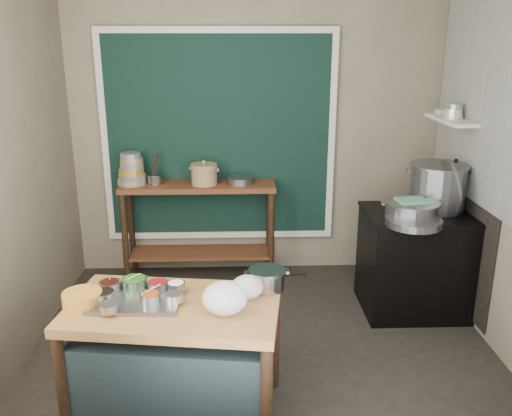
{
  "coord_description": "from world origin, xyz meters",
  "views": [
    {
      "loc": [
        -0.17,
        -3.66,
        2.26
      ],
      "look_at": [
        -0.04,
        0.25,
        1.03
      ],
      "focal_mm": 38.0,
      "sensor_mm": 36.0,
      "label": 1
    }
  ],
  "objects_px": {
    "saucepan": "(267,279)",
    "ceramic_crock": "(204,175)",
    "prep_table": "(176,359)",
    "utensil_cup": "(155,179)",
    "steamer": "(411,210)",
    "condiment_tray": "(137,300)",
    "back_counter": "(200,231)",
    "stove_block": "(417,263)",
    "yellow_basin": "(82,299)",
    "stock_pot": "(437,187)"
  },
  "relations": [
    {
      "from": "saucepan",
      "to": "ceramic_crock",
      "type": "distance_m",
      "value": 1.89
    },
    {
      "from": "prep_table",
      "to": "utensil_cup",
      "type": "bearing_deg",
      "value": 108.29
    },
    {
      "from": "prep_table",
      "to": "steamer",
      "type": "distance_m",
      "value": 2.18
    },
    {
      "from": "steamer",
      "to": "condiment_tray",
      "type": "bearing_deg",
      "value": -151.13
    },
    {
      "from": "back_counter",
      "to": "stove_block",
      "type": "distance_m",
      "value": 2.04
    },
    {
      "from": "saucepan",
      "to": "ceramic_crock",
      "type": "relative_size",
      "value": 0.93
    },
    {
      "from": "saucepan",
      "to": "yellow_basin",
      "type": "bearing_deg",
      "value": -176.06
    },
    {
      "from": "back_counter",
      "to": "utensil_cup",
      "type": "distance_m",
      "value": 0.65
    },
    {
      "from": "back_counter",
      "to": "prep_table",
      "type": "bearing_deg",
      "value": -90.41
    },
    {
      "from": "steamer",
      "to": "stove_block",
      "type": "bearing_deg",
      "value": 48.06
    },
    {
      "from": "back_counter",
      "to": "utensil_cup",
      "type": "bearing_deg",
      "value": 178.94
    },
    {
      "from": "ceramic_crock",
      "to": "steamer",
      "type": "xyz_separation_m",
      "value": [
        1.69,
        -0.87,
        -0.08
      ]
    },
    {
      "from": "condiment_tray",
      "to": "steamer",
      "type": "relative_size",
      "value": 1.17
    },
    {
      "from": "ceramic_crock",
      "to": "condiment_tray",
      "type": "bearing_deg",
      "value": -98.69
    },
    {
      "from": "yellow_basin",
      "to": "saucepan",
      "type": "distance_m",
      "value": 1.11
    },
    {
      "from": "condiment_tray",
      "to": "stock_pot",
      "type": "height_order",
      "value": "stock_pot"
    },
    {
      "from": "ceramic_crock",
      "to": "stove_block",
      "type": "bearing_deg",
      "value": -20.93
    },
    {
      "from": "prep_table",
      "to": "back_counter",
      "type": "distance_m",
      "value": 2.03
    },
    {
      "from": "back_counter",
      "to": "stock_pot",
      "type": "distance_m",
      "value": 2.22
    },
    {
      "from": "yellow_basin",
      "to": "stove_block",
      "type": "bearing_deg",
      "value": 28.15
    },
    {
      "from": "prep_table",
      "to": "stove_block",
      "type": "xyz_separation_m",
      "value": [
        1.91,
        1.3,
        0.05
      ]
    },
    {
      "from": "prep_table",
      "to": "back_counter",
      "type": "relative_size",
      "value": 0.86
    },
    {
      "from": "utensil_cup",
      "to": "saucepan",
      "type": "bearing_deg",
      "value": -62.86
    },
    {
      "from": "yellow_basin",
      "to": "ceramic_crock",
      "type": "height_order",
      "value": "ceramic_crock"
    },
    {
      "from": "prep_table",
      "to": "ceramic_crock",
      "type": "bearing_deg",
      "value": 95.47
    },
    {
      "from": "stove_block",
      "to": "yellow_basin",
      "type": "height_order",
      "value": "stove_block"
    },
    {
      "from": "utensil_cup",
      "to": "steamer",
      "type": "relative_size",
      "value": 0.34
    },
    {
      "from": "yellow_basin",
      "to": "stock_pot",
      "type": "height_order",
      "value": "stock_pot"
    },
    {
      "from": "yellow_basin",
      "to": "stock_pot",
      "type": "distance_m",
      "value": 2.95
    },
    {
      "from": "prep_table",
      "to": "yellow_basin",
      "type": "height_order",
      "value": "yellow_basin"
    },
    {
      "from": "prep_table",
      "to": "yellow_basin",
      "type": "xyz_separation_m",
      "value": [
        -0.53,
        -0.01,
        0.42
      ]
    },
    {
      "from": "utensil_cup",
      "to": "stock_pot",
      "type": "bearing_deg",
      "value": -14.89
    },
    {
      "from": "stove_block",
      "to": "saucepan",
      "type": "distance_m",
      "value": 1.79
    },
    {
      "from": "prep_table",
      "to": "condiment_tray",
      "type": "bearing_deg",
      "value": 177.77
    },
    {
      "from": "back_counter",
      "to": "yellow_basin",
      "type": "bearing_deg",
      "value": -104.93
    },
    {
      "from": "back_counter",
      "to": "steamer",
      "type": "relative_size",
      "value": 3.23
    },
    {
      "from": "utensil_cup",
      "to": "prep_table",
      "type": "bearing_deg",
      "value": -79.38
    },
    {
      "from": "back_counter",
      "to": "stock_pot",
      "type": "relative_size",
      "value": 2.94
    },
    {
      "from": "yellow_basin",
      "to": "steamer",
      "type": "xyz_separation_m",
      "value": [
        2.3,
        1.14,
        0.16
      ]
    },
    {
      "from": "ceramic_crock",
      "to": "utensil_cup",
      "type": "bearing_deg",
      "value": 175.66
    },
    {
      "from": "stove_block",
      "to": "stock_pot",
      "type": "relative_size",
      "value": 1.82
    },
    {
      "from": "stove_block",
      "to": "condiment_tray",
      "type": "bearing_deg",
      "value": -149.46
    },
    {
      "from": "saucepan",
      "to": "stove_block",
      "type": "bearing_deg",
      "value": 33.43
    },
    {
      "from": "prep_table",
      "to": "utensil_cup",
      "type": "height_order",
      "value": "utensil_cup"
    },
    {
      "from": "stove_block",
      "to": "stock_pot",
      "type": "xyz_separation_m",
      "value": [
        0.14,
        0.09,
        0.65
      ]
    },
    {
      "from": "prep_table",
      "to": "back_counter",
      "type": "height_order",
      "value": "back_counter"
    },
    {
      "from": "prep_table",
      "to": "stock_pot",
      "type": "xyz_separation_m",
      "value": [
        2.05,
        1.39,
        0.7
      ]
    },
    {
      "from": "steamer",
      "to": "yellow_basin",
      "type": "bearing_deg",
      "value": -153.53
    },
    {
      "from": "stove_block",
      "to": "yellow_basin",
      "type": "bearing_deg",
      "value": -151.85
    },
    {
      "from": "stove_block",
      "to": "condiment_tray",
      "type": "height_order",
      "value": "stove_block"
    }
  ]
}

